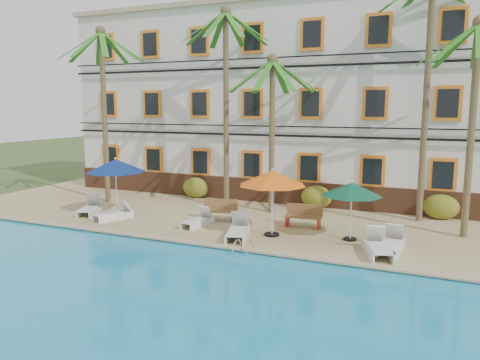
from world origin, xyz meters
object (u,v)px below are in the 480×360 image
at_px(lounger_e, 378,247).
at_px(palm_c, 272,112).
at_px(bench_left, 219,210).
at_px(pool_ladder, 244,251).
at_px(umbrella_blue, 115,166).
at_px(lounger_d, 238,230).
at_px(lounger_c, 198,220).
at_px(umbrella_green, 352,190).
at_px(bench_right, 304,216).
at_px(lounger_f, 391,243).
at_px(palm_e, 474,99).
at_px(palm_b, 226,83).
at_px(umbrella_red, 272,178).
at_px(lounger_a, 90,208).
at_px(palm_a, 103,92).
at_px(lounger_b, 114,213).
at_px(palm_d, 428,66).

bearing_deg(lounger_e, palm_c, 139.69).
xyz_separation_m(bench_left, pool_ladder, (2.68, -3.53, -0.47)).
xyz_separation_m(umbrella_blue, lounger_d, (6.50, -1.20, -1.94)).
bearing_deg(lounger_c, umbrella_green, 4.31).
bearing_deg(bench_right, lounger_d, -124.27).
xyz_separation_m(umbrella_blue, lounger_f, (11.91, -0.60, -1.96)).
bearing_deg(palm_e, lounger_d, -155.09).
height_order(lounger_e, bench_left, bench_left).
xyz_separation_m(bench_left, bench_right, (3.64, 0.42, 0.00)).
bearing_deg(bench_left, palm_c, 57.66).
height_order(palm_b, bench_right, palm_b).
distance_m(umbrella_green, lounger_e, 2.44).
bearing_deg(umbrella_red, lounger_e, -11.82).
bearing_deg(pool_ladder, lounger_c, 142.64).
bearing_deg(lounger_a, palm_e, 9.86).
height_order(lounger_c, lounger_e, lounger_e).
distance_m(palm_a, palm_c, 8.72).
relative_size(palm_b, umbrella_green, 4.25).
bearing_deg(umbrella_green, bench_left, 172.67).
distance_m(palm_c, lounger_e, 8.30).
height_order(palm_a, lounger_f, palm_a).
distance_m(palm_a, palm_e, 16.69).
relative_size(lounger_f, bench_left, 1.20).
bearing_deg(lounger_b, palm_c, 34.85).
xyz_separation_m(palm_c, lounger_f, (5.77, -3.98, -4.35)).
distance_m(palm_b, lounger_c, 6.79).
relative_size(palm_a, lounger_e, 4.31).
bearing_deg(palm_d, lounger_c, -150.92).
height_order(palm_a, palm_b, palm_b).
xyz_separation_m(umbrella_red, lounger_d, (-1.03, -0.85, -1.91)).
distance_m(lounger_a, lounger_d, 7.86).
height_order(lounger_a, lounger_c, lounger_a).
bearing_deg(lounger_d, lounger_b, 174.96).
xyz_separation_m(umbrella_green, bench_left, (-5.74, 0.74, -1.42)).
bearing_deg(palm_b, lounger_b, -130.08).
relative_size(lounger_e, lounger_f, 1.08).
bearing_deg(palm_d, umbrella_blue, -160.71).
relative_size(umbrella_blue, lounger_c, 1.55).
height_order(umbrella_blue, lounger_e, umbrella_blue).
xyz_separation_m(lounger_c, lounger_d, (2.24, -0.98, 0.05)).
distance_m(umbrella_blue, bench_left, 5.05).
bearing_deg(umbrella_blue, lounger_e, -5.89).
height_order(umbrella_red, lounger_c, umbrella_red).
bearing_deg(lounger_a, lounger_b, -11.75).
relative_size(umbrella_red, pool_ladder, 3.48).
relative_size(lounger_b, pool_ladder, 2.45).
height_order(palm_c, lounger_d, palm_c).
bearing_deg(lounger_d, umbrella_blue, 169.53).
height_order(umbrella_red, bench_left, umbrella_red).
bearing_deg(pool_ladder, palm_a, 153.20).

